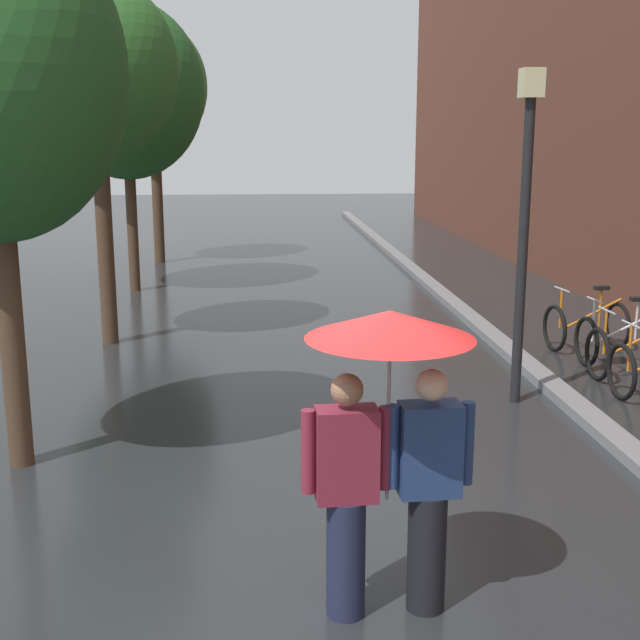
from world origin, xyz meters
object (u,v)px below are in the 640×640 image
Objects in this scene: parked_bicycle_4 at (621,338)px; couple_under_umbrella at (389,418)px; street_tree_2 at (126,91)px; street_tree_3 at (153,87)px; street_lamp_post at (525,211)px; street_tree_1 at (95,71)px; parked_bicycle_3 at (635,351)px; parked_bicycle_5 at (586,325)px.

couple_under_umbrella is at bearing -125.93° from parked_bicycle_4.
parked_bicycle_4 is (7.53, -6.30, -3.61)m from street_tree_2.
street_tree_3 is 16.62m from couple_under_umbrella.
street_lamp_post reaches higher than couple_under_umbrella.
street_tree_2 is 10.46m from parked_bicycle_4.
street_tree_1 is 2.61× the size of couple_under_umbrella.
street_lamp_post is at bearing -32.06° from street_tree_1.
street_tree_3 is 13.69m from parked_bicycle_3.
couple_under_umbrella is 0.54× the size of street_lamp_post.
parked_bicycle_5 is at bearing -52.09° from street_tree_3.
street_tree_3 is 1.51× the size of street_lamp_post.
parked_bicycle_4 is 0.97× the size of parked_bicycle_5.
street_tree_1 reaches higher than parked_bicycle_4.
street_tree_1 is 8.37m from street_tree_3.
street_tree_3 is 5.22× the size of parked_bicycle_4.
street_tree_1 is 4.82× the size of parked_bicycle_4.
parked_bicycle_4 is 0.29× the size of street_lamp_post.
parked_bicycle_4 is at bearing 37.28° from street_lamp_post.
street_lamp_post is at bearing 62.48° from couple_under_umbrella.
parked_bicycle_5 is (-0.03, 1.54, 0.00)m from parked_bicycle_3.
street_lamp_post is at bearing -142.72° from parked_bicycle_4.
street_lamp_post is at bearing -156.22° from parked_bicycle_3.
couple_under_umbrella is (-4.08, -6.69, 0.99)m from parked_bicycle_5.
parked_bicycle_4 is 7.28m from couple_under_umbrella.
parked_bicycle_4 is 0.87m from parked_bicycle_5.
parked_bicycle_5 is (7.15, -0.99, -3.67)m from street_tree_1.
street_lamp_post is (-1.82, -2.36, 1.91)m from parked_bicycle_5.
parked_bicycle_4 is (0.12, 0.69, 0.00)m from parked_bicycle_3.
street_tree_1 is 0.92× the size of street_tree_3.
street_tree_1 is 6.54m from street_lamp_post.
parked_bicycle_3 is 1.54m from parked_bicycle_5.
street_tree_3 is at bearing 126.08° from parked_bicycle_4.
parked_bicycle_3 is (7.32, -10.90, -3.88)m from street_tree_3.
street_tree_2 is 2.77× the size of couple_under_umbrella.
street_tree_2 is at bearing 140.10° from parked_bicycle_4.
parked_bicycle_5 is (7.37, -5.44, -3.61)m from street_tree_2.
street_lamp_post is at bearing -54.51° from street_tree_2.
street_tree_3 is 2.82× the size of couple_under_umbrella.
parked_bicycle_5 is at bearing 91.24° from parked_bicycle_3.
parked_bicycle_3 is at bearing 51.43° from couple_under_umbrella.
street_tree_3 is at bearing 115.04° from street_lamp_post.
street_tree_1 reaches higher than couple_under_umbrella.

